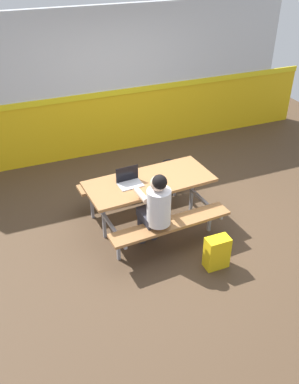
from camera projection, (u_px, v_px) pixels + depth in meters
ground_plane at (169, 219)px, 6.09m from camera, size 10.00×10.00×0.02m
accent_backdrop at (113, 86)px, 7.32m from camera, size 8.00×0.14×2.60m
picnic_table_main at (150, 191)px, 5.68m from camera, size 1.78×1.65×0.74m
student_nearer at (156, 207)px, 5.12m from camera, size 0.38×0.53×1.21m
laptop_silver at (129, 181)px, 5.49m from camera, size 0.33×0.24×0.22m
backpack_dark at (216, 252)px, 5.14m from camera, size 0.30×0.22×0.44m
tote_bag_bright at (168, 175)px, 6.79m from camera, size 0.34×0.21×0.43m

